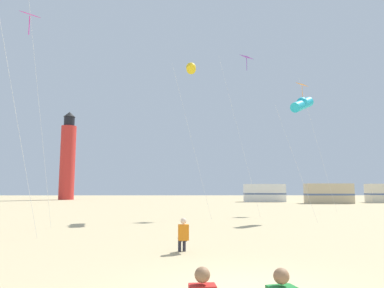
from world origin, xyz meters
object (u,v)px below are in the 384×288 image
(kite_diamond_magenta, at_px, (31,24))
(kite_diamond_violet, at_px, (246,64))
(kite_diamond_orange, at_px, (303,90))
(rv_van_tan, at_px, (329,194))
(lighthouse_distant, at_px, (68,158))
(rv_van_white, at_px, (264,193))
(kite_tube_cyan, at_px, (302,104))
(kite_tube_gold, at_px, (191,69))
(kite_flyer_standing, at_px, (183,234))

(kite_diamond_magenta, distance_m, kite_diamond_violet, 17.17)
(kite_diamond_orange, relative_size, rv_van_tan, 1.86)
(kite_diamond_violet, bearing_deg, rv_van_tan, 54.40)
(lighthouse_distant, distance_m, rv_van_white, 37.23)
(kite_tube_cyan, relative_size, rv_van_white, 1.33)
(kite_diamond_magenta, xyz_separation_m, kite_tube_gold, (9.09, 7.72, 0.13))
(kite_flyer_standing, bearing_deg, kite_tube_cyan, -133.53)
(rv_van_tan, bearing_deg, kite_tube_gold, -128.36)
(kite_diamond_orange, height_order, rv_van_white, kite_diamond_orange)
(kite_diamond_violet, height_order, rv_van_tan, kite_diamond_violet)
(kite_diamond_magenta, relative_size, rv_van_tan, 1.85)
(kite_tube_cyan, height_order, rv_van_tan, kite_tube_cyan)
(kite_diamond_magenta, relative_size, rv_van_white, 1.84)
(rv_van_white, bearing_deg, kite_flyer_standing, -102.83)
(kite_diamond_orange, bearing_deg, kite_tube_cyan, -109.84)
(kite_diamond_orange, bearing_deg, lighthouse_distant, 133.53)
(kite_tube_gold, relative_size, rv_van_tan, 1.86)
(kite_diamond_orange, xyz_separation_m, kite_tube_gold, (-10.68, -5.52, 0.10))
(kite_flyer_standing, height_order, rv_van_tan, rv_van_tan)
(kite_flyer_standing, height_order, lighthouse_distant, lighthouse_distant)
(kite_diamond_magenta, height_order, rv_van_tan, kite_diamond_magenta)
(lighthouse_distant, bearing_deg, kite_tube_gold, -60.76)
(kite_diamond_orange, height_order, kite_diamond_violet, kite_diamond_violet)
(lighthouse_distant, bearing_deg, kite_diamond_violet, -54.35)
(kite_diamond_orange, distance_m, kite_tube_gold, 12.02)
(lighthouse_distant, bearing_deg, kite_tube_cyan, -54.67)
(kite_diamond_magenta, relative_size, kite_tube_gold, 1.00)
(rv_van_white, bearing_deg, rv_van_tan, -35.99)
(kite_tube_cyan, bearing_deg, kite_diamond_violet, 122.70)
(kite_diamond_violet, bearing_deg, rv_van_white, 74.88)
(kite_tube_gold, bearing_deg, kite_diamond_orange, 27.33)
(kite_diamond_orange, relative_size, kite_diamond_magenta, 1.00)
(rv_van_white, bearing_deg, kite_diamond_violet, -102.03)
(kite_tube_cyan, xyz_separation_m, kite_tube_gold, (-7.81, 2.43, 3.37))
(kite_flyer_standing, xyz_separation_m, rv_van_white, (12.65, 44.36, 0.78))
(kite_diamond_violet, bearing_deg, kite_diamond_orange, 27.88)
(kite_diamond_orange, xyz_separation_m, kite_diamond_magenta, (-19.77, -13.24, -0.03))
(kite_diamond_magenta, bearing_deg, kite_flyer_standing, -38.10)
(rv_van_tan, bearing_deg, kite_diamond_violet, -123.78)
(rv_van_tan, bearing_deg, kite_tube_cyan, -113.14)
(lighthouse_distant, relative_size, rv_van_white, 2.56)
(kite_diamond_violet, xyz_separation_m, kite_tube_cyan, (3.08, -4.80, -4.61))
(lighthouse_distant, bearing_deg, kite_flyer_standing, -67.98)
(kite_diamond_violet, relative_size, kite_tube_cyan, 1.55)
(kite_tube_cyan, bearing_deg, kite_flyer_standing, -124.58)
(kite_diamond_orange, height_order, kite_diamond_magenta, kite_diamond_orange)
(kite_diamond_violet, bearing_deg, kite_flyer_standing, -107.21)
(lighthouse_distant, distance_m, rv_van_tan, 46.55)
(kite_flyer_standing, height_order, kite_diamond_orange, kite_diamond_orange)
(kite_tube_gold, height_order, lighthouse_distant, lighthouse_distant)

